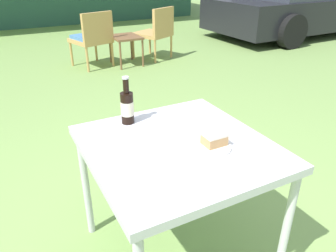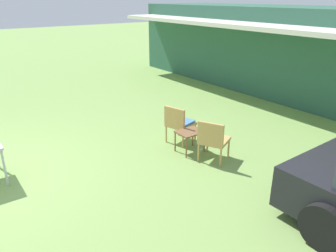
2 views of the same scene
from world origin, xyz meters
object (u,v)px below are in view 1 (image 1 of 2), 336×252
wicker_chair_cushioned (92,37)px  cake_on_plate (212,142)px  parked_car (303,3)px  patio_table (178,156)px  wicker_chair_plain (156,30)px  garden_side_table (126,40)px  cola_bottle_near (127,107)px

wicker_chair_cushioned → cake_on_plate: size_ratio=4.10×
parked_car → patio_table: parked_car is taller
cake_on_plate → wicker_chair_plain: bearing=67.6°
wicker_chair_plain → patio_table: wicker_chair_plain is taller
wicker_chair_cushioned → cake_on_plate: (-0.54, -3.89, 0.26)m
garden_side_table → patio_table: size_ratio=0.61×
wicker_chair_cushioned → wicker_chair_plain: 1.06m
parked_car → cola_bottle_near: (-5.66, -3.90, 0.13)m
parked_car → wicker_chair_plain: 3.85m
cola_bottle_near → wicker_chair_plain: bearing=62.0°
cola_bottle_near → wicker_chair_cushioned: bearing=77.3°
wicker_chair_plain → cola_bottle_near: (-1.84, -3.45, 0.33)m
parked_car → cake_on_plate: parked_car is taller
wicker_chair_plain → patio_table: bearing=39.3°
garden_side_table → cake_on_plate: (-1.02, -3.78, 0.33)m
wicker_chair_cushioned → patio_table: (-0.66, -3.79, 0.17)m
parked_car → cake_on_plate: bearing=-142.4°
parked_car → patio_table: 6.97m
wicker_chair_plain → garden_side_table: wicker_chair_plain is taller
wicker_chair_cushioned → wicker_chair_plain: bearing=163.0°
parked_car → garden_side_table: size_ratio=8.50×
patio_table → cola_bottle_near: cola_bottle_near is taller
garden_side_table → patio_table: 3.87m
wicker_chair_plain → cake_on_plate: wicker_chair_plain is taller
garden_side_table → cola_bottle_near: 3.62m
parked_car → garden_side_table: (-4.39, -0.53, -0.27)m
wicker_chair_cushioned → garden_side_table: bearing=151.7°
patio_table → parked_car: bearing=37.3°
parked_car → patio_table: (-5.54, -4.22, -0.03)m
patio_table → cola_bottle_near: 0.38m
cake_on_plate → cola_bottle_near: bearing=120.6°
wicker_chair_plain → cake_on_plate: (-1.59, -3.87, 0.26)m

